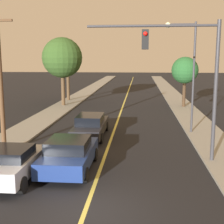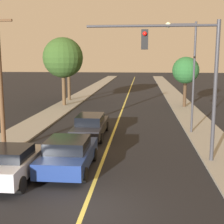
% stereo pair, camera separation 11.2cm
% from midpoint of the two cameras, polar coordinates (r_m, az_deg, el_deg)
% --- Properties ---
extents(ground_plane, '(200.00, 200.00, 0.00)m').
position_cam_midpoint_polar(ground_plane, '(10.76, -5.27, -17.71)').
color(ground_plane, black).
extents(road_surface, '(9.68, 80.00, 0.01)m').
position_cam_midpoint_polar(road_surface, '(45.68, 2.84, 3.60)').
color(road_surface, black).
rests_on(road_surface, ground).
extents(sidewalk_left, '(2.50, 80.00, 0.12)m').
position_cam_midpoint_polar(sidewalk_left, '(46.32, -4.72, 3.73)').
color(sidewalk_left, gray).
rests_on(sidewalk_left, ground).
extents(sidewalk_right, '(2.50, 80.00, 0.12)m').
position_cam_midpoint_polar(sidewalk_right, '(45.84, 10.49, 3.54)').
color(sidewalk_right, gray).
rests_on(sidewalk_right, ground).
extents(car_near_lane_front, '(2.10, 4.39, 1.49)m').
position_cam_midpoint_polar(car_near_lane_front, '(14.13, -8.04, -7.59)').
color(car_near_lane_front, navy).
rests_on(car_near_lane_front, ground).
extents(car_near_lane_second, '(1.89, 5.17, 1.44)m').
position_cam_midpoint_polar(car_near_lane_second, '(19.93, -4.08, -2.45)').
color(car_near_lane_second, black).
rests_on(car_near_lane_second, ground).
extents(car_outer_lane_front, '(2.07, 3.82, 1.42)m').
position_cam_midpoint_polar(car_outer_lane_front, '(13.51, -18.37, -8.88)').
color(car_outer_lane_front, '#A5A8B2').
rests_on(car_outer_lane_front, ground).
extents(traffic_signal_mast, '(6.08, 0.42, 6.55)m').
position_cam_midpoint_polar(traffic_signal_mast, '(14.93, 13.07, 8.28)').
color(traffic_signal_mast, '#333338').
rests_on(traffic_signal_mast, ground).
extents(streetlamp_right, '(1.99, 0.36, 7.12)m').
position_cam_midpoint_polar(streetlamp_right, '(20.86, 13.37, 8.84)').
color(streetlamp_right, '#333338').
rests_on(streetlamp_right, ground).
extents(utility_pole_left, '(1.60, 0.24, 7.30)m').
position_cam_midpoint_polar(utility_pole_left, '(17.13, -19.94, 5.78)').
color(utility_pole_left, '#513823').
rests_on(utility_pole_left, ground).
extents(tree_left_near, '(4.09, 4.09, 6.94)m').
position_cam_midpoint_polar(tree_left_near, '(32.61, -9.19, 9.76)').
color(tree_left_near, '#4C3823').
rests_on(tree_left_near, ground).
extents(tree_left_far, '(3.13, 3.13, 5.98)m').
position_cam_midpoint_polar(tree_left_far, '(36.59, -8.22, 9.02)').
color(tree_left_far, '#4C3823').
rests_on(tree_left_far, ground).
extents(tree_right_near, '(2.65, 2.65, 4.98)m').
position_cam_midpoint_polar(tree_right_near, '(32.05, 13.09, 7.39)').
color(tree_right_near, '#3D2B1C').
rests_on(tree_right_near, ground).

